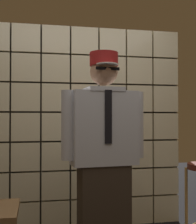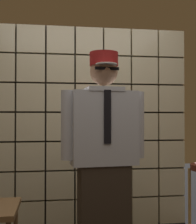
{
  "view_description": "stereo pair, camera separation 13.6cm",
  "coord_description": "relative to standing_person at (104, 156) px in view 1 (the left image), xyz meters",
  "views": [
    {
      "loc": [
        -0.55,
        -2.09,
        1.22
      ],
      "look_at": [
        -0.05,
        0.44,
        1.28
      ],
      "focal_mm": 50.68,
      "sensor_mm": 36.0,
      "label": 1
    },
    {
      "loc": [
        -0.42,
        -2.11,
        1.22
      ],
      "look_at": [
        -0.05,
        0.44,
        1.28
      ],
      "focal_mm": 50.68,
      "sensor_mm": 36.0,
      "label": 2
    }
  ],
  "objects": [
    {
      "name": "glass_block_wall",
      "position": [
        0.0,
        1.05,
        0.21
      ],
      "size": [
        2.3,
        0.1,
        2.3
      ],
      "color": "beige",
      "rests_on": "ground"
    },
    {
      "name": "standing_person",
      "position": [
        0.0,
        0.0,
        0.0
      ],
      "size": [
        0.71,
        0.32,
        1.76
      ],
      "rotation": [
        0.0,
        0.0,
        0.09
      ],
      "color": "#382D23",
      "rests_on": "ground"
    }
  ]
}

